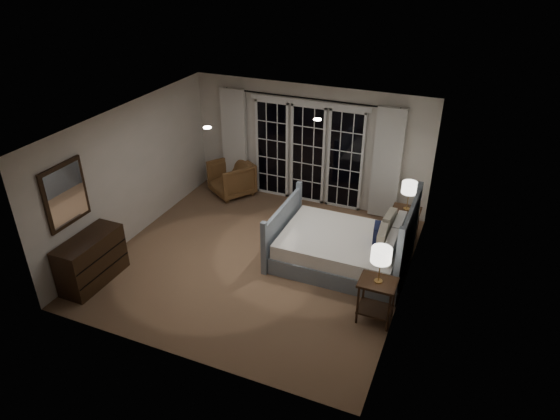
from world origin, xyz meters
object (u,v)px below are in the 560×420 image
at_px(nightstand_right, 405,220).
at_px(dresser, 91,260).
at_px(bed, 345,248).
at_px(lamp_right, 410,188).
at_px(lamp_left, 381,255).
at_px(armchair, 232,178).
at_px(nightstand_left, 377,295).

bearing_deg(nightstand_right, dresser, -144.12).
height_order(bed, lamp_right, bed).
bearing_deg(lamp_right, dresser, -144.12).
distance_m(lamp_left, armchair, 4.86).
height_order(nightstand_left, nightstand_right, nightstand_left).
bearing_deg(lamp_right, bed, -124.98).
bearing_deg(bed, nightstand_right, 55.02).
bearing_deg(nightstand_right, lamp_right, 0.00).
bearing_deg(lamp_left, lamp_right, 90.59).
distance_m(bed, nightstand_left, 1.48).
bearing_deg(nightstand_left, lamp_left, 159.44).
bearing_deg(nightstand_right, bed, -124.98).
bearing_deg(armchair, bed, 5.53).
bearing_deg(lamp_right, nightstand_right, 0.00).
relative_size(nightstand_right, lamp_left, 1.18).
relative_size(armchair, dresser, 0.71).
bearing_deg(nightstand_right, nightstand_left, -89.41).
bearing_deg(dresser, nightstand_right, 35.88).
bearing_deg(dresser, armchair, 80.51).
bearing_deg(lamp_right, nightstand_left, -89.41).
bearing_deg(armchair, nightstand_left, -2.69).
distance_m(bed, lamp_right, 1.60).
xyz_separation_m(lamp_right, dresser, (-4.45, -3.22, -0.68)).
height_order(nightstand_left, lamp_left, lamp_left).
bearing_deg(bed, dresser, -150.43).
relative_size(bed, lamp_left, 3.96).
relative_size(nightstand_left, dresser, 0.60).
height_order(nightstand_right, lamp_right, lamp_right).
xyz_separation_m(nightstand_left, lamp_left, (-0.00, 0.00, 0.68)).
bearing_deg(nightstand_left, armchair, 143.58).
height_order(nightstand_left, dresser, dresser).
height_order(bed, dresser, bed).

